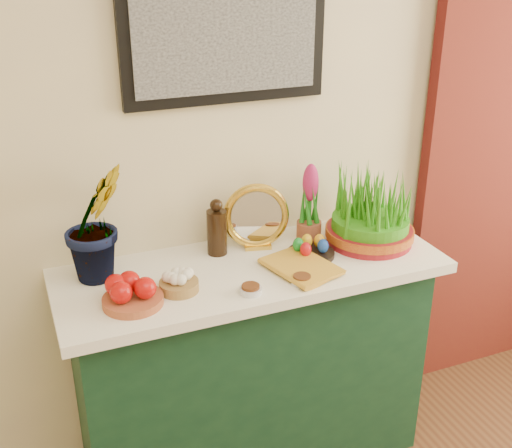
{
  "coord_description": "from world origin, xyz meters",
  "views": [
    {
      "loc": [
        -0.83,
        0.1,
        1.97
      ],
      "look_at": [
        -0.07,
        1.95,
        1.07
      ],
      "focal_mm": 45.0,
      "sensor_mm": 36.0,
      "label": 1
    }
  ],
  "objects_px": {
    "sideboard": "(251,369)",
    "wheatgrass_sabzeh": "(371,213)",
    "mirror": "(256,217)",
    "book": "(280,274)",
    "hyacinth_green": "(94,205)"
  },
  "relations": [
    {
      "from": "sideboard",
      "to": "book",
      "type": "distance_m",
      "value": 0.5
    },
    {
      "from": "hyacinth_green",
      "to": "wheatgrass_sabzeh",
      "type": "xyz_separation_m",
      "value": [
        1.01,
        -0.11,
        -0.15
      ]
    },
    {
      "from": "sideboard",
      "to": "hyacinth_green",
      "type": "bearing_deg",
      "value": 167.47
    },
    {
      "from": "sideboard",
      "to": "mirror",
      "type": "xyz_separation_m",
      "value": [
        0.07,
        0.13,
        0.59
      ]
    },
    {
      "from": "book",
      "to": "hyacinth_green",
      "type": "bearing_deg",
      "value": 141.3
    },
    {
      "from": "book",
      "to": "wheatgrass_sabzeh",
      "type": "bearing_deg",
      "value": 2.69
    },
    {
      "from": "mirror",
      "to": "book",
      "type": "xyz_separation_m",
      "value": [
        -0.02,
        -0.27,
        -0.1
      ]
    },
    {
      "from": "sideboard",
      "to": "wheatgrass_sabzeh",
      "type": "bearing_deg",
      "value": 0.11
    },
    {
      "from": "mirror",
      "to": "hyacinth_green",
      "type": "bearing_deg",
      "value": -178.58
    },
    {
      "from": "book",
      "to": "mirror",
      "type": "bearing_deg",
      "value": 70.81
    },
    {
      "from": "hyacinth_green",
      "to": "book",
      "type": "xyz_separation_m",
      "value": [
        0.57,
        -0.25,
        -0.25
      ]
    },
    {
      "from": "sideboard",
      "to": "hyacinth_green",
      "type": "xyz_separation_m",
      "value": [
        -0.51,
        0.11,
        0.73
      ]
    },
    {
      "from": "book",
      "to": "wheatgrass_sabzeh",
      "type": "xyz_separation_m",
      "value": [
        0.44,
        0.14,
        0.1
      ]
    },
    {
      "from": "sideboard",
      "to": "wheatgrass_sabzeh",
      "type": "height_order",
      "value": "wheatgrass_sabzeh"
    },
    {
      "from": "sideboard",
      "to": "book",
      "type": "relative_size",
      "value": 5.07
    }
  ]
}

